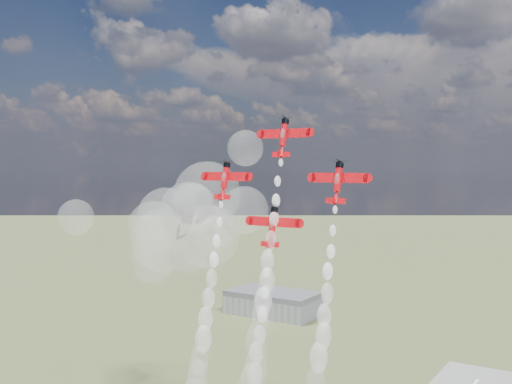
{
  "coord_description": "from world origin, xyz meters",
  "views": [
    {
      "loc": [
        48.95,
        -107.07,
        83.63
      ],
      "look_at": [
        -25.35,
        11.16,
        77.42
      ],
      "focal_mm": 42.0,
      "sensor_mm": 36.0,
      "label": 1
    }
  ],
  "objects": [
    {
      "name": "smoke_trail_left",
      "position": [
        -34.18,
        0.47,
        36.6
      ],
      "size": [
        5.52,
        14.22,
        51.07
      ],
      "color": "white",
      "rests_on": "plane_left"
    },
    {
      "name": "plane_right",
      "position": [
        -4.5,
        11.1,
        80.18
      ],
      "size": [
        13.1,
        4.86,
        9.21
      ],
      "rotation": [
        1.33,
        0.0,
        0.0
      ],
      "color": "red",
      "rests_on": "ground"
    },
    {
      "name": "hangar",
      "position": [
        -120.0,
        180.0,
        6.5
      ],
      "size": [
        50.0,
        28.0,
        13.0
      ],
      "color": "gray",
      "rests_on": "ground"
    },
    {
      "name": "smoke_trail_lead",
      "position": [
        -19.31,
        2.63,
        46.52
      ],
      "size": [
        5.63,
        15.16,
        50.92
      ],
      "color": "white",
      "rests_on": "plane_lead"
    },
    {
      "name": "plane_left",
      "position": [
        -34.2,
        11.1,
        80.18
      ],
      "size": [
        13.1,
        4.86,
        9.21
      ],
      "rotation": [
        1.33,
        0.0,
        0.0
      ],
      "color": "red",
      "rests_on": "ground"
    },
    {
      "name": "plane_slot",
      "position": [
        -19.35,
        8.64,
        70.08
      ],
      "size": [
        13.1,
        4.86,
        9.21
      ],
      "rotation": [
        1.33,
        0.0,
        0.0
      ],
      "color": "red",
      "rests_on": "ground"
    },
    {
      "name": "plane_lead",
      "position": [
        -19.35,
        13.56,
        90.28
      ],
      "size": [
        13.1,
        4.86,
        9.21
      ],
      "rotation": [
        1.33,
        0.0,
        0.0
      ],
      "color": "red",
      "rests_on": "ground"
    },
    {
      "name": "drifted_smoke_cloud",
      "position": [
        -62.52,
        29.68,
        67.08
      ],
      "size": [
        66.5,
        34.23,
        45.87
      ],
      "color": "white",
      "rests_on": "ground"
    }
  ]
}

